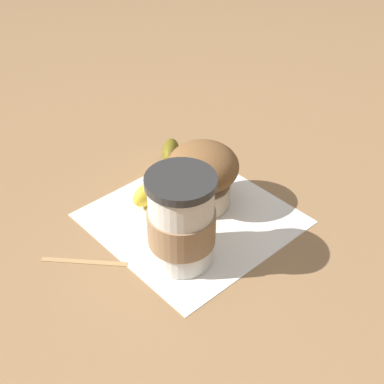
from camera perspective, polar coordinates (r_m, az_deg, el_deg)
name	(u,v)px	position (r m, az deg, el deg)	size (l,w,h in m)	color
ground_plane	(192,218)	(0.74, 0.00, -2.84)	(3.00, 3.00, 0.00)	#936D47
paper_napkin	(192,218)	(0.74, 0.00, -2.80)	(0.24, 0.24, 0.00)	white
coffee_cup	(181,221)	(0.64, -1.14, -3.14)	(0.08, 0.08, 0.12)	silver
muffin	(203,173)	(0.73, 1.16, 2.02)	(0.10, 0.10, 0.09)	beige
banana	(164,172)	(0.79, -3.06, 2.16)	(0.11, 0.15, 0.03)	yellow
wooden_stirrer	(85,262)	(0.69, -11.38, -7.28)	(0.11, 0.01, 0.00)	tan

